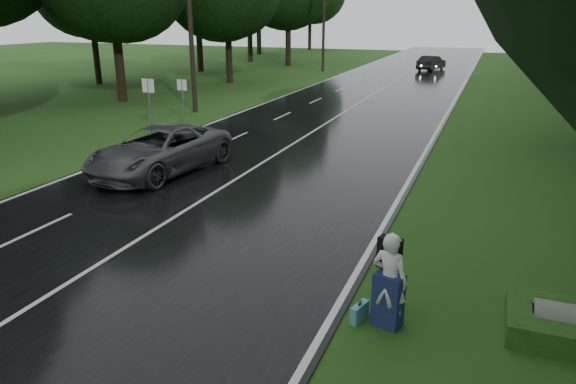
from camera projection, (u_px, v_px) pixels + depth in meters
ground at (70, 283)px, 11.54m from camera, size 160.00×160.00×0.00m
road at (332, 120)px, 29.13m from camera, size 12.00×140.00×0.04m
lane_center at (332, 119)px, 29.12m from camera, size 0.12×140.00×0.01m
grey_car at (160, 150)px, 19.29m from camera, size 3.47×6.32×1.68m
far_car at (431, 63)px, 54.28m from camera, size 2.61×4.72×1.47m
hitchhiker at (389, 283)px, 9.74m from camera, size 0.80×0.76×1.92m
suitcase at (359, 312)px, 10.10m from camera, size 0.28×0.52×0.36m
culvert at (568, 337)px, 9.64m from camera, size 1.29×0.65×0.65m
utility_pole_mid at (195, 112)px, 31.60m from camera, size 1.80×0.28×9.39m
utility_pole_far at (323, 71)px, 53.77m from camera, size 1.80×0.28×10.62m
road_sign_a at (152, 135)px, 25.65m from camera, size 0.65×0.10×2.72m
road_sign_b at (184, 124)px, 28.23m from camera, size 0.57×0.10×2.36m
tree_left_d at (123, 101)px, 35.51m from camera, size 9.36×9.36×14.62m
tree_left_e at (230, 83)px, 45.02m from camera, size 8.81×8.81×13.77m
tree_left_f at (288, 66)px, 59.53m from camera, size 9.66×9.66×15.09m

